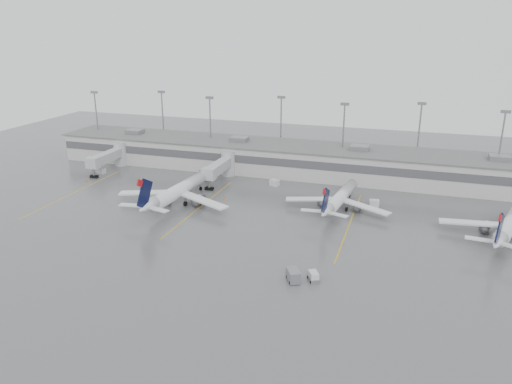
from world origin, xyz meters
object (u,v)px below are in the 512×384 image
(jet_far_right, at_px, (510,225))
(baggage_tug, at_px, (313,277))
(jet_mid_right, at_px, (339,198))
(jet_mid_left, at_px, (178,191))

(jet_far_right, bearing_deg, baggage_tug, -121.18)
(jet_mid_right, xyz_separation_m, jet_far_right, (34.90, -6.01, 0.18))
(jet_far_right, bearing_deg, jet_mid_left, -160.48)
(jet_mid_left, relative_size, jet_far_right, 1.14)
(jet_mid_left, relative_size, baggage_tug, 11.13)
(jet_mid_left, xyz_separation_m, jet_far_right, (72.12, 2.18, -0.30))
(jet_mid_left, bearing_deg, jet_far_right, 6.10)
(baggage_tug, bearing_deg, jet_mid_right, 63.63)
(jet_far_right, relative_size, baggage_tug, 9.78)
(jet_mid_left, xyz_separation_m, baggage_tug, (38.53, -27.05, -2.65))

